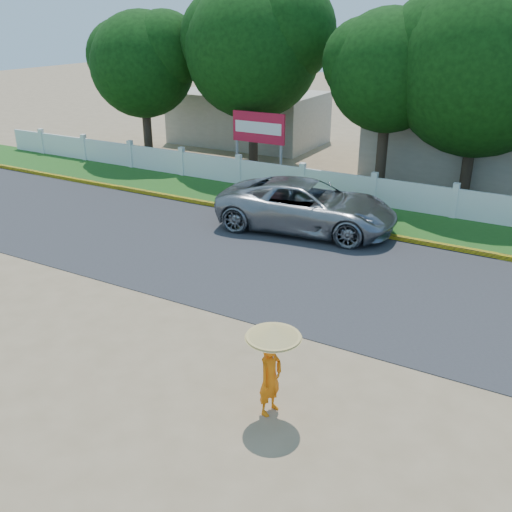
{
  "coord_description": "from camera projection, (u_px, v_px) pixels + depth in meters",
  "views": [
    {
      "loc": [
        6.34,
        -9.31,
        6.84
      ],
      "look_at": [
        0.0,
        2.0,
        1.3
      ],
      "focal_mm": 40.0,
      "sensor_mm": 36.0,
      "label": 1
    }
  ],
  "objects": [
    {
      "name": "billboard",
      "position": [
        259.0,
        131.0,
        24.56
      ],
      "size": [
        2.5,
        0.13,
        2.95
      ],
      "color": "gray",
      "rests_on": "ground"
    },
    {
      "name": "monk_with_parasol",
      "position": [
        272.0,
        357.0,
        10.14
      ],
      "size": [
        1.02,
        1.02,
        1.85
      ],
      "color": "orange",
      "rests_on": "ground"
    },
    {
      "name": "grass_verge",
      "position": [
        360.0,
        216.0,
        20.82
      ],
      "size": [
        60.0,
        3.5,
        0.03
      ],
      "primitive_type": "cube",
      "color": "#2D601E",
      "rests_on": "ground"
    },
    {
      "name": "tree_row",
      "position": [
        434.0,
        65.0,
        21.98
      ],
      "size": [
        32.62,
        6.97,
        8.43
      ],
      "color": "#473828",
      "rests_on": "ground"
    },
    {
      "name": "ground",
      "position": [
        213.0,
        338.0,
        13.0
      ],
      "size": [
        120.0,
        120.0,
        0.0
      ],
      "primitive_type": "plane",
      "color": "#9E8460",
      "rests_on": "ground"
    },
    {
      "name": "curb",
      "position": [
        343.0,
        228.0,
        19.43
      ],
      "size": [
        40.0,
        0.18,
        0.16
      ],
      "primitive_type": "cube",
      "color": "yellow",
      "rests_on": "ground"
    },
    {
      "name": "vehicle",
      "position": [
        307.0,
        206.0,
        19.26
      ],
      "size": [
        6.35,
        3.56,
        1.68
      ],
      "primitive_type": "imported",
      "rotation": [
        0.0,
        0.0,
        1.71
      ],
      "color": "gray",
      "rests_on": "ground"
    },
    {
      "name": "fence",
      "position": [
        373.0,
        192.0,
        21.77
      ],
      "size": [
        40.0,
        0.1,
        1.1
      ],
      "primitive_type": "cube",
      "color": "silver",
      "rests_on": "ground"
    },
    {
      "name": "building_near",
      "position": [
        489.0,
        140.0,
        25.47
      ],
      "size": [
        10.0,
        6.0,
        3.2
      ],
      "primitive_type": "cube",
      "color": "#B7AD99",
      "rests_on": "ground"
    },
    {
      "name": "road",
      "position": [
        298.0,
        267.0,
        16.61
      ],
      "size": [
        60.0,
        7.0,
        0.02
      ],
      "primitive_type": "cube",
      "color": "#38383A",
      "rests_on": "ground"
    },
    {
      "name": "building_far",
      "position": [
        249.0,
        117.0,
        32.19
      ],
      "size": [
        8.0,
        5.0,
        2.8
      ],
      "primitive_type": "cube",
      "color": "#B7AD99",
      "rests_on": "ground"
    }
  ]
}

